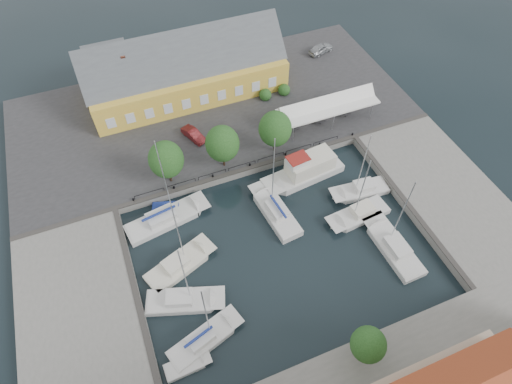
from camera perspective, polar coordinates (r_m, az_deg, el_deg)
ground at (r=49.59m, az=2.60°, el=-6.13°), size 140.00×140.00×0.00m
north_quay at (r=63.52m, az=-5.84°, el=10.65°), size 56.00×26.00×1.00m
west_quay at (r=47.80m, az=-22.24°, el=-15.63°), size 12.00×24.00×1.00m
east_quay at (r=57.76m, az=23.90°, el=0.00°), size 12.00×24.00×1.00m
quay_edge_fittings at (r=51.17m, az=0.54°, el=-1.32°), size 56.00×24.72×0.40m
warehouse at (r=64.80m, az=-9.92°, el=15.50°), size 28.56×14.00×9.55m
tent_canopy at (r=59.92m, az=9.61°, el=11.20°), size 14.00×4.00×2.83m
quay_trees at (r=52.37m, az=-4.51°, el=6.44°), size 18.20×4.20×6.30m
car_silver at (r=74.40m, az=8.65°, el=18.39°), size 4.70×2.93×1.49m
car_red at (r=58.59m, az=-8.34°, el=7.59°), size 2.78×4.18×1.30m
center_sailboat at (r=51.18m, az=2.60°, el=-2.70°), size 3.60×9.25×12.40m
trawler at (r=54.70m, az=6.67°, el=2.80°), size 11.17×4.42×5.00m
east_boat_a at (r=54.78m, az=13.72°, el=0.14°), size 7.58×3.13×10.60m
east_boat_b at (r=52.47m, az=13.55°, el=-3.00°), size 8.07×3.22×10.82m
east_boat_c at (r=50.93m, az=17.84°, el=-7.13°), size 3.14×9.20×11.50m
west_boat_a at (r=51.74m, az=-11.93°, el=-3.60°), size 10.54×4.54×13.33m
west_boat_b at (r=48.17m, az=-10.17°, el=-9.61°), size 8.58×5.51×11.23m
west_boat_c at (r=46.18m, az=-9.63°, el=-14.19°), size 8.52×5.08×11.12m
west_boat_d at (r=44.38m, az=-6.92°, el=-18.99°), size 8.17×4.57×10.67m
launch_sw at (r=44.03m, az=-9.16°, el=-21.88°), size 4.56×1.85×0.98m
launch_nw at (r=52.86m, az=-11.60°, el=-2.17°), size 4.32×2.77×0.88m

